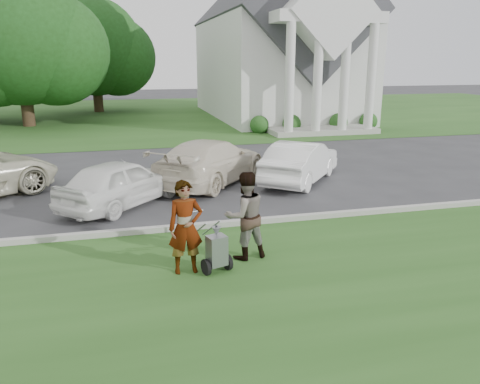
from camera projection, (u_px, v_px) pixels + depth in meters
name	position (u px, v px, depth m)	size (l,w,h in m)	color
ground	(224.00, 235.00, 11.32)	(120.00, 120.00, 0.00)	#333335
grass_strip	(259.00, 292.00, 8.51)	(80.00, 7.00, 0.01)	#264D1A
church_lawn	(151.00, 114.00, 36.51)	(80.00, 30.00, 0.01)	#264D1A
curb	(220.00, 224.00, 11.81)	(80.00, 0.18, 0.15)	#9E9E93
church	(278.00, 33.00, 33.39)	(9.19, 19.00, 24.10)	white
tree_left	(19.00, 43.00, 28.57)	(10.63, 8.40, 9.71)	#332316
tree_back	(94.00, 52.00, 37.08)	(9.61, 7.60, 8.89)	#332316
striping_cart	(216.00, 251.00, 9.21)	(0.76, 1.19, 1.03)	black
person_left	(186.00, 228.00, 9.07)	(0.68, 0.45, 1.86)	#999999
person_right	(245.00, 216.00, 9.74)	(0.91, 0.71, 1.87)	#999999
parking_meter_near	(188.00, 204.00, 10.95)	(0.09, 0.08, 1.30)	gray
car_b	(121.00, 183.00, 13.41)	(1.62, 4.04, 1.38)	white
car_c	(211.00, 161.00, 15.95)	(2.10, 5.18, 1.50)	beige
car_d	(300.00, 162.00, 16.11)	(1.49, 4.28, 1.41)	white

